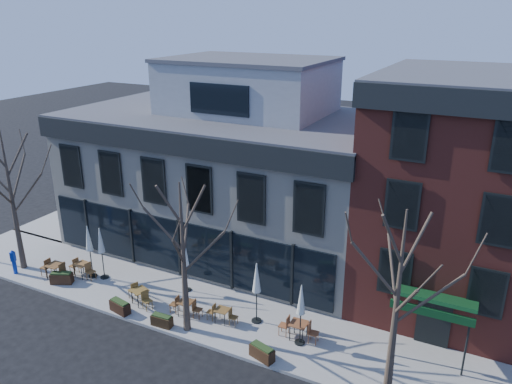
% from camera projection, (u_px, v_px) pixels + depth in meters
% --- Properties ---
extents(ground, '(120.00, 120.00, 0.00)m').
position_uv_depth(ground, '(182.00, 278.00, 27.17)').
color(ground, black).
rests_on(ground, ground).
extents(sidewalk_front, '(33.50, 4.70, 0.15)m').
position_uv_depth(sidewalk_front, '(212.00, 312.00, 23.96)').
color(sidewalk_front, gray).
rests_on(sidewalk_front, ground).
extents(sidewalk_side, '(4.50, 12.00, 0.15)m').
position_uv_depth(sidewalk_side, '(103.00, 207.00, 36.95)').
color(sidewalk_side, gray).
rests_on(sidewalk_side, ground).
extents(corner_building, '(18.39, 10.39, 11.10)m').
position_uv_depth(corner_building, '(228.00, 171.00, 29.78)').
color(corner_building, beige).
rests_on(corner_building, ground).
extents(red_brick_building, '(8.20, 11.78, 11.18)m').
position_uv_depth(red_brick_building, '(460.00, 190.00, 23.92)').
color(red_brick_building, maroon).
rests_on(red_brick_building, ground).
extents(tree_corner, '(3.93, 3.98, 7.92)m').
position_uv_depth(tree_corner, '(12.00, 199.00, 26.63)').
color(tree_corner, '#382B21').
rests_on(tree_corner, sidewalk_front).
extents(tree_mid, '(3.50, 3.55, 7.04)m').
position_uv_depth(tree_mid, '(184.00, 257.00, 21.33)').
color(tree_mid, '#382B21').
rests_on(tree_mid, sidewalk_front).
extents(tree_right, '(3.72, 3.77, 7.48)m').
position_uv_depth(tree_right, '(397.00, 305.00, 17.43)').
color(tree_right, '#382B21').
rests_on(tree_right, sidewalk_front).
extents(call_box, '(0.28, 0.28, 1.41)m').
position_uv_depth(call_box, '(14.00, 261.00, 27.14)').
color(call_box, '#0C2C9E').
rests_on(call_box, sidewalk_front).
extents(cafe_set_0, '(1.95, 0.80, 1.03)m').
position_uv_depth(cafe_set_0, '(55.00, 270.00, 26.68)').
color(cafe_set_0, brown).
rests_on(cafe_set_0, sidewalk_front).
extents(cafe_set_1, '(1.81, 0.77, 0.94)m').
position_uv_depth(cafe_set_1, '(82.00, 268.00, 26.91)').
color(cafe_set_1, brown).
rests_on(cafe_set_1, sidewalk_front).
extents(cafe_set_2, '(1.82, 1.03, 0.94)m').
position_uv_depth(cafe_set_2, '(140.00, 295.00, 24.39)').
color(cafe_set_2, brown).
rests_on(cafe_set_2, sidewalk_front).
extents(cafe_set_3, '(1.70, 0.72, 0.88)m').
position_uv_depth(cafe_set_3, '(186.00, 306.00, 23.48)').
color(cafe_set_3, brown).
rests_on(cafe_set_3, sidewalk_front).
extents(cafe_set_4, '(1.57, 0.66, 0.82)m').
position_uv_depth(cafe_set_4, '(222.00, 314.00, 22.95)').
color(cafe_set_4, brown).
rests_on(cafe_set_4, sidewalk_front).
extents(cafe_set_5, '(1.85, 0.77, 0.97)m').
position_uv_depth(cafe_set_5, '(299.00, 329.00, 21.76)').
color(cafe_set_5, brown).
rests_on(cafe_set_5, sidewalk_front).
extents(umbrella_0, '(0.48, 0.48, 2.97)m').
position_uv_depth(umbrella_0, '(89.00, 241.00, 26.37)').
color(umbrella_0, black).
rests_on(umbrella_0, sidewalk_front).
extents(umbrella_1, '(0.47, 0.47, 2.91)m').
position_uv_depth(umbrella_1, '(101.00, 243.00, 26.25)').
color(umbrella_1, black).
rests_on(umbrella_1, sidewalk_front).
extents(umbrella_2, '(0.41, 0.41, 2.59)m').
position_uv_depth(umbrella_2, '(186.00, 258.00, 25.10)').
color(umbrella_2, black).
rests_on(umbrella_2, sidewalk_front).
extents(umbrella_3, '(0.48, 0.48, 3.01)m').
position_uv_depth(umbrella_3, '(257.00, 281.00, 22.42)').
color(umbrella_3, black).
rests_on(umbrella_3, sidewalk_front).
extents(umbrella_4, '(0.46, 0.46, 2.87)m').
position_uv_depth(umbrella_4, '(301.00, 303.00, 20.93)').
color(umbrella_4, black).
rests_on(umbrella_4, sidewalk_front).
extents(planter_0, '(1.22, 0.89, 0.63)m').
position_uv_depth(planter_0, '(62.00, 278.00, 26.29)').
color(planter_0, '#321E10').
rests_on(planter_0, sidewalk_front).
extents(planter_1, '(1.16, 0.64, 0.61)m').
position_uv_depth(planter_1, '(120.00, 306.00, 23.76)').
color(planter_1, black).
rests_on(planter_1, sidewalk_front).
extents(planter_2, '(1.02, 0.45, 0.56)m').
position_uv_depth(planter_2, '(162.00, 320.00, 22.73)').
color(planter_2, '#332211').
rests_on(planter_2, sidewalk_front).
extents(planter_3, '(1.18, 0.73, 0.61)m').
position_uv_depth(planter_3, '(262.00, 352.00, 20.56)').
color(planter_3, '#321E10').
rests_on(planter_3, sidewalk_front).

